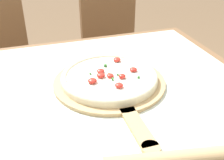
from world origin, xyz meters
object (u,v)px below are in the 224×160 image
(pizza_peel, at_px, (111,84))
(pizza, at_px, (109,77))
(chair_right, at_px, (114,50))
(rolling_pin, at_px, (188,159))

(pizza_peel, xyz_separation_m, pizza, (0.00, 0.02, 0.02))
(pizza, bearing_deg, chair_right, 70.53)
(chair_right, bearing_deg, pizza_peel, -115.67)
(pizza, relative_size, rolling_pin, 0.70)
(rolling_pin, height_order, chair_right, chair_right)
(pizza_peel, height_order, pizza, pizza)
(pizza_peel, height_order, chair_right, chair_right)
(rolling_pin, distance_m, chair_right, 1.30)
(pizza, bearing_deg, rolling_pin, -82.15)
(pizza_peel, bearing_deg, rolling_pin, -81.79)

